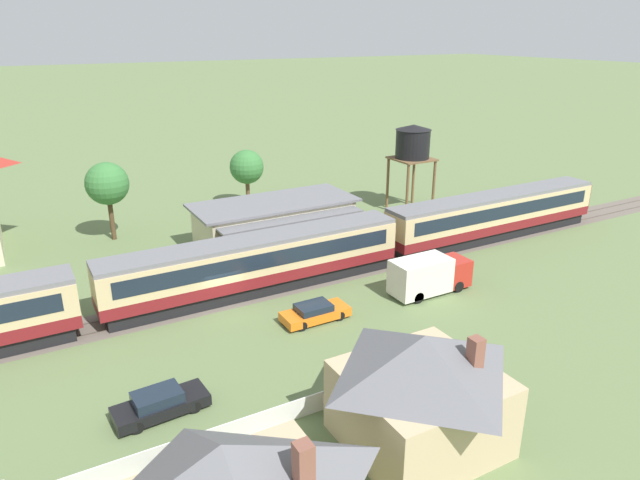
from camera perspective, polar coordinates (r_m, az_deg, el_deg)
The scene contains 11 objects.
ground_plane at distance 38.82m, azimuth -9.60°, elevation -6.60°, with size 600.00×600.00×0.00m, color #607547.
passenger_train at distance 40.00m, azimuth -6.00°, elevation -2.09°, with size 66.92×2.95×3.99m.
railway_track at distance 44.50m, azimuth 4.01°, elevation -2.71°, with size 126.10×3.60×0.04m.
station_building at distance 48.98m, azimuth -4.55°, elevation 1.82°, with size 13.91×7.46×3.71m.
water_tower at distance 57.88m, azimuth 9.26°, elevation 9.47°, with size 3.80×3.80×8.62m.
cottage_grey_roof_2 at distance 25.89m, azimuth 10.09°, elevation -14.41°, with size 6.82×6.49×5.39m.
parked_car_orange at distance 36.36m, azimuth -0.51°, elevation -7.26°, with size 4.38×1.80×1.15m.
parked_car_black at distance 29.35m, azimuth -15.70°, elevation -15.48°, with size 4.57×2.02×1.27m.
delivery_truck_red at distance 40.42m, azimuth 10.83°, elevation -3.44°, with size 5.95×2.19×2.64m.
yard_tree_0 at distance 52.03m, azimuth -20.52°, elevation 5.27°, with size 3.65×3.65×6.87m.
yard_tree_1 at distance 59.06m, azimuth -7.34°, elevation 7.24°, with size 3.47×3.47×5.93m.
Camera 1 is at (-10.99, -32.90, 17.43)m, focal length 32.00 mm.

